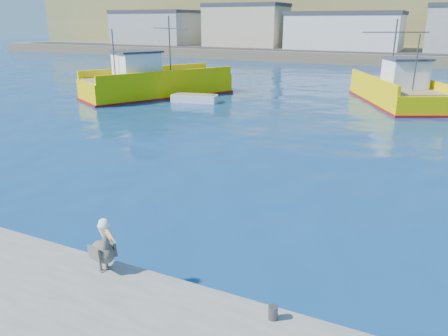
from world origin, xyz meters
name	(u,v)px	position (x,y,z in m)	size (l,w,h in m)	color
ground	(218,239)	(0.00, 0.00, 0.00)	(260.00, 260.00, 0.00)	#072155
dock_bollards	(174,283)	(0.60, -3.40, 0.65)	(36.20, 0.20, 0.30)	#4C4C4C
far_shore	(426,8)	(0.00, 109.20, 8.98)	(200.00, 81.00, 24.00)	brown
trawler_yellow_a	(155,83)	(-16.78, 21.10, 1.14)	(10.05, 13.59, 6.74)	#E6C600
trawler_yellow_b	(396,91)	(2.39, 26.40, 1.04)	(8.47, 11.78, 6.51)	#E6C600
skiff_left	(194,99)	(-12.31, 20.11, 0.25)	(3.84, 1.98, 0.80)	silver
pelican	(103,248)	(-1.34, -3.47, 1.12)	(1.15, 0.72, 1.45)	#595451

